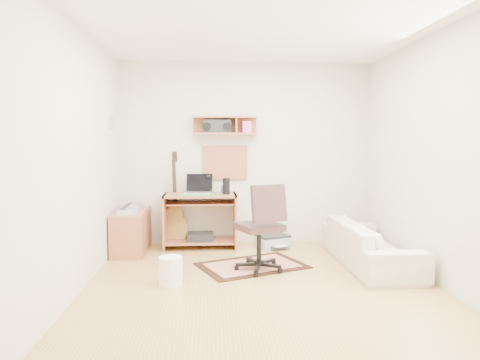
{
  "coord_description": "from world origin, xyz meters",
  "views": [
    {
      "loc": [
        -0.52,
        -4.28,
        1.47
      ],
      "look_at": [
        -0.15,
        1.05,
        1.0
      ],
      "focal_mm": 32.54,
      "sensor_mm": 36.0,
      "label": 1
    }
  ],
  "objects": [
    {
      "name": "waste_basket",
      "position": [
        -0.93,
        0.13,
        0.15
      ],
      "size": [
        0.28,
        0.28,
        0.29
      ],
      "primitive_type": "cylinder",
      "rotation": [
        0.0,
        0.0,
        -0.16
      ],
      "color": "white",
      "rests_on": "floor"
    },
    {
      "name": "desk",
      "position": [
        -0.66,
        1.73,
        0.38
      ],
      "size": [
        1.0,
        0.55,
        0.75
      ],
      "primitive_type": null,
      "color": "#A85E3B",
      "rests_on": "floor"
    },
    {
      "name": "back_wall",
      "position": [
        0.0,
        2.0,
        1.3
      ],
      "size": [
        3.6,
        0.01,
        2.6
      ],
      "primitive_type": "cube",
      "color": "beige",
      "rests_on": "ground"
    },
    {
      "name": "boombox",
      "position": [
        -0.42,
        1.87,
        1.68
      ],
      "size": [
        0.38,
        0.17,
        0.2
      ],
      "primitive_type": "cube",
      "color": "black",
      "rests_on": "wall_shelf"
    },
    {
      "name": "task_chair",
      "position": [
        0.03,
        0.57,
        0.51
      ],
      "size": [
        0.68,
        0.68,
        1.02
      ],
      "primitive_type": null,
      "rotation": [
        0.0,
        0.0,
        0.4
      ],
      "color": "#36231F",
      "rests_on": "floor"
    },
    {
      "name": "music_keyboard",
      "position": [
        -1.58,
        1.55,
        0.58
      ],
      "size": [
        0.22,
        0.71,
        0.06
      ],
      "primitive_type": "cube",
      "color": "#B2B5BA",
      "rests_on": "cabinet"
    },
    {
      "name": "desk_lamp",
      "position": [
        -0.49,
        1.87,
        0.88
      ],
      "size": [
        0.09,
        0.09,
        0.26
      ],
      "primitive_type": null,
      "color": "black",
      "rests_on": "desk"
    },
    {
      "name": "wall_photo",
      "position": [
        -1.79,
        1.5,
        1.72
      ],
      "size": [
        0.02,
        0.2,
        0.15
      ],
      "primitive_type": "cube",
      "color": "#4C8CBF",
      "rests_on": "left_wall"
    },
    {
      "name": "laptop",
      "position": [
        -0.68,
        1.71,
        0.89
      ],
      "size": [
        0.4,
        0.4,
        0.28
      ],
      "primitive_type": null,
      "rotation": [
        0.0,
        0.0,
        -0.11
      ],
      "color": "silver",
      "rests_on": "desk"
    },
    {
      "name": "cabinet",
      "position": [
        -1.58,
        1.55,
        0.28
      ],
      "size": [
        0.4,
        0.9,
        0.55
      ],
      "primitive_type": "cube",
      "color": "#A85E3B",
      "rests_on": "floor"
    },
    {
      "name": "rug",
      "position": [
        -0.03,
        0.74,
        0.01
      ],
      "size": [
        1.41,
        1.2,
        0.02
      ],
      "primitive_type": "cube",
      "rotation": [
        0.0,
        0.0,
        0.39
      ],
      "color": "beige",
      "rests_on": "floor"
    },
    {
      "name": "cork_board",
      "position": [
        -0.3,
        1.98,
        1.17
      ],
      "size": [
        0.64,
        0.03,
        0.49
      ],
      "primitive_type": "cube",
      "color": "tan",
      "rests_on": "back_wall"
    },
    {
      "name": "speaker",
      "position": [
        -0.3,
        1.68,
        0.86
      ],
      "size": [
        0.1,
        0.1,
        0.22
      ],
      "primitive_type": "cylinder",
      "color": "black",
      "rests_on": "desk"
    },
    {
      "name": "ceiling",
      "position": [
        0.0,
        0.0,
        2.6
      ],
      "size": [
        3.6,
        4.0,
        0.01
      ],
      "primitive_type": "cube",
      "color": "white",
      "rests_on": "ground"
    },
    {
      "name": "left_wall",
      "position": [
        -1.8,
        0.0,
        1.3
      ],
      "size": [
        0.01,
        4.0,
        2.6
      ],
      "primitive_type": "cube",
      "color": "beige",
      "rests_on": "ground"
    },
    {
      "name": "floor",
      "position": [
        0.0,
        0.0,
        -0.01
      ],
      "size": [
        3.6,
        4.0,
        0.01
      ],
      "primitive_type": "cube",
      "color": "tan",
      "rests_on": "ground"
    },
    {
      "name": "wall_shelf",
      "position": [
        -0.3,
        1.88,
        1.7
      ],
      "size": [
        0.9,
        0.25,
        0.26
      ],
      "primitive_type": "cube",
      "color": "#A85E3B",
      "rests_on": "back_wall"
    },
    {
      "name": "right_wall",
      "position": [
        1.8,
        0.0,
        1.3
      ],
      "size": [
        0.01,
        4.0,
        2.6
      ],
      "primitive_type": "cube",
      "color": "beige",
      "rests_on": "ground"
    },
    {
      "name": "guitar",
      "position": [
        -1.02,
        1.86,
        0.67
      ],
      "size": [
        0.37,
        0.24,
        1.34
      ],
      "primitive_type": null,
      "rotation": [
        0.0,
        0.0,
        -0.05
      ],
      "color": "#A37932",
      "rests_on": "floor"
    },
    {
      "name": "pencil_cup",
      "position": [
        -0.33,
        1.83,
        0.8
      ],
      "size": [
        0.07,
        0.07,
        0.1
      ],
      "primitive_type": "cylinder",
      "color": "#2D5287",
      "rests_on": "desk"
    },
    {
      "name": "printer",
      "position": [
        0.35,
        1.67,
        0.09
      ],
      "size": [
        0.53,
        0.47,
        0.16
      ],
      "primitive_type": "cube",
      "rotation": [
        0.0,
        0.0,
        0.39
      ],
      "color": "#A5A8AA",
      "rests_on": "floor"
    },
    {
      "name": "sofa",
      "position": [
        1.38,
        0.7,
        0.34
      ],
      "size": [
        0.51,
        1.75,
        0.68
      ],
      "primitive_type": "imported",
      "rotation": [
        0.0,
        0.0,
        1.57
      ],
      "color": "beige",
      "rests_on": "floor"
    }
  ]
}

